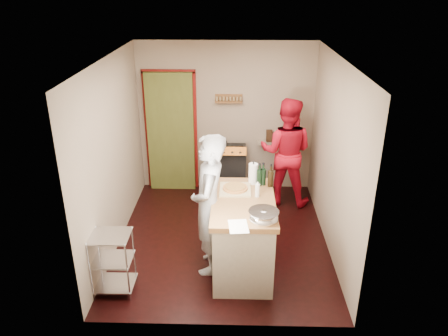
{
  "coord_description": "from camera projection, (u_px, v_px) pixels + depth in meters",
  "views": [
    {
      "loc": [
        0.17,
        -5.47,
        3.53
      ],
      "look_at": [
        0.02,
        0.0,
        1.13
      ],
      "focal_mm": 35.0,
      "sensor_mm": 36.0,
      "label": 1
    }
  ],
  "objects": [
    {
      "name": "back_wall",
      "position": [
        189.0,
        126.0,
        7.62
      ],
      "size": [
        3.0,
        0.44,
        2.6
      ],
      "color": "gray",
      "rests_on": "ground"
    },
    {
      "name": "left_wall",
      "position": [
        113.0,
        155.0,
        5.94
      ],
      "size": [
        0.04,
        3.5,
        2.6
      ],
      "primitive_type": "cube",
      "color": "gray",
      "rests_on": "ground"
    },
    {
      "name": "wire_shelving",
      "position": [
        112.0,
        260.0,
        5.19
      ],
      "size": [
        0.48,
        0.4,
        0.8
      ],
      "color": "silver",
      "rests_on": "ground"
    },
    {
      "name": "person_red",
      "position": [
        286.0,
        152.0,
        7.14
      ],
      "size": [
        1.02,
        0.88,
        1.8
      ],
      "primitive_type": "imported",
      "rotation": [
        0.0,
        0.0,
        2.89
      ],
      "color": "red",
      "rests_on": "ground"
    },
    {
      "name": "island",
      "position": [
        243.0,
        233.0,
        5.57
      ],
      "size": [
        0.79,
        1.44,
        1.31
      ],
      "color": "beige",
      "rests_on": "ground"
    },
    {
      "name": "right_wall",
      "position": [
        334.0,
        158.0,
        5.87
      ],
      "size": [
        0.04,
        3.5,
        2.6
      ],
      "primitive_type": "cube",
      "color": "gray",
      "rests_on": "ground"
    },
    {
      "name": "floor",
      "position": [
        223.0,
        238.0,
        6.43
      ],
      "size": [
        3.5,
        3.5,
        0.0
      ],
      "primitive_type": "plane",
      "color": "black",
      "rests_on": "ground"
    },
    {
      "name": "ceiling",
      "position": [
        223.0,
        58.0,
        5.38
      ],
      "size": [
        3.0,
        3.5,
        0.02
      ],
      "primitive_type": "cube",
      "color": "white",
      "rests_on": "back_wall"
    },
    {
      "name": "person_stripe",
      "position": [
        209.0,
        205.0,
        5.43
      ],
      "size": [
        0.47,
        0.69,
        1.85
      ],
      "primitive_type": "imported",
      "rotation": [
        0.0,
        0.0,
        -1.61
      ],
      "color": "#B5B4BA",
      "rests_on": "ground"
    },
    {
      "name": "stove",
      "position": [
        228.0,
        171.0,
        7.55
      ],
      "size": [
        0.6,
        0.63,
        1.0
      ],
      "color": "black",
      "rests_on": "ground"
    }
  ]
}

